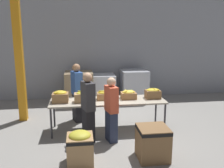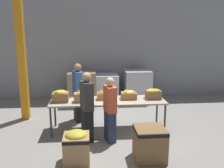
# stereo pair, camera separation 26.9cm
# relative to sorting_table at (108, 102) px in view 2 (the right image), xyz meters

# --- Properties ---
(ground_plane) EXTENTS (30.00, 30.00, 0.00)m
(ground_plane) POSITION_rel_sorting_table_xyz_m (0.00, 0.00, -0.77)
(ground_plane) COLOR gray
(wall_back) EXTENTS (16.00, 0.08, 4.00)m
(wall_back) POSITION_rel_sorting_table_xyz_m (0.00, 3.42, 1.23)
(wall_back) COLOR #9399A3
(wall_back) RESTS_ON ground_plane
(sorting_table) EXTENTS (3.00, 0.89, 0.82)m
(sorting_table) POSITION_rel_sorting_table_xyz_m (0.00, 0.00, 0.00)
(sorting_table) COLOR #B2A893
(sorting_table) RESTS_ON ground_plane
(banana_box_0) EXTENTS (0.40, 0.36, 0.30)m
(banana_box_0) POSITION_rel_sorting_table_xyz_m (-1.22, -0.01, 0.20)
(banana_box_0) COLOR olive
(banana_box_0) RESTS_ON sorting_table
(banana_box_1) EXTENTS (0.50, 0.28, 0.30)m
(banana_box_1) POSITION_rel_sorting_table_xyz_m (-0.62, -0.08, 0.19)
(banana_box_1) COLOR tan
(banana_box_1) RESTS_ON sorting_table
(banana_box_2) EXTENTS (0.46, 0.28, 0.25)m
(banana_box_2) POSITION_rel_sorting_table_xyz_m (-0.04, 0.10, 0.17)
(banana_box_2) COLOR #A37A4C
(banana_box_2) RESTS_ON sorting_table
(banana_box_3) EXTENTS (0.40, 0.34, 0.24)m
(banana_box_3) POSITION_rel_sorting_table_xyz_m (0.57, 0.08, 0.17)
(banana_box_3) COLOR olive
(banana_box_3) RESTS_ON sorting_table
(banana_box_4) EXTENTS (0.39, 0.31, 0.29)m
(banana_box_4) POSITION_rel_sorting_table_xyz_m (1.23, 0.04, 0.19)
(banana_box_4) COLOR olive
(banana_box_4) RESTS_ON sorting_table
(volunteer_0) EXTENTS (0.35, 0.50, 1.69)m
(volunteer_0) POSITION_rel_sorting_table_xyz_m (-0.81, 0.77, 0.07)
(volunteer_0) COLOR black
(volunteer_0) RESTS_ON ground_plane
(volunteer_1) EXTENTS (0.34, 0.49, 1.67)m
(volunteer_1) POSITION_rel_sorting_table_xyz_m (-0.54, -0.63, 0.06)
(volunteer_1) COLOR black
(volunteer_1) RESTS_ON ground_plane
(volunteer_2) EXTENTS (0.30, 0.46, 1.56)m
(volunteer_2) POSITION_rel_sorting_table_xyz_m (-0.00, -0.70, 0.00)
(volunteer_2) COLOR #2D3856
(volunteer_2) RESTS_ON ground_plane
(donation_bin_0) EXTENTS (0.52, 0.52, 0.68)m
(donation_bin_0) POSITION_rel_sorting_table_xyz_m (-0.75, -1.66, -0.41)
(donation_bin_0) COLOR tan
(donation_bin_0) RESTS_ON ground_plane
(donation_bin_1) EXTENTS (0.62, 0.62, 0.69)m
(donation_bin_1) POSITION_rel_sorting_table_xyz_m (0.74, -1.66, -0.40)
(donation_bin_1) COLOR olive
(donation_bin_1) RESTS_ON ground_plane
(support_pillar) EXTENTS (0.22, 0.22, 4.00)m
(support_pillar) POSITION_rel_sorting_table_xyz_m (-2.40, 1.08, 1.23)
(support_pillar) COLOR orange
(support_pillar) RESTS_ON ground_plane
(pallet_stack_0) EXTENTS (1.04, 1.04, 1.16)m
(pallet_stack_0) POSITION_rel_sorting_table_xyz_m (1.30, 2.68, -0.20)
(pallet_stack_0) COLOR olive
(pallet_stack_0) RESTS_ON ground_plane
(pallet_stack_1) EXTENTS (1.07, 1.07, 1.16)m
(pallet_stack_1) POSITION_rel_sorting_table_xyz_m (-0.75, 2.58, -0.20)
(pallet_stack_1) COLOR olive
(pallet_stack_1) RESTS_ON ground_plane
(pallet_stack_2) EXTENTS (0.92, 0.92, 1.01)m
(pallet_stack_2) POSITION_rel_sorting_table_xyz_m (0.15, 2.76, -0.27)
(pallet_stack_2) COLOR olive
(pallet_stack_2) RESTS_ON ground_plane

